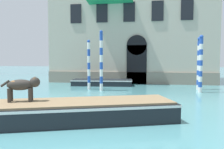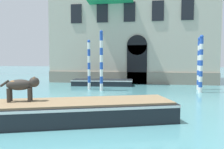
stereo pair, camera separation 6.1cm
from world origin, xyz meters
The scene contains 7 objects.
boat_foreground centered at (1.68, 5.60, 0.37)m, with size 7.17×4.02×0.70m.
dog_on_deck centered at (0.02, 5.27, 1.25)m, with size 1.22×0.65×0.84m.
boat_moored_near_palazzo centered at (0.49, 15.79, 0.26)m, with size 4.93×2.04×0.49m.
mooring_pole_0 centered at (7.61, 14.42, 1.84)m, with size 0.28×0.28×3.65m.
mooring_pole_1 centered at (1.04, 12.92, 2.04)m, with size 0.22×0.22×4.05m.
mooring_pole_2 centered at (7.44, 13.13, 1.84)m, with size 0.24×0.24×3.65m.
mooring_pole_3 centered at (0.04, 13.42, 1.75)m, with size 0.21×0.21×3.47m.
Camera 2 is at (4.23, -1.42, 2.12)m, focal length 35.00 mm.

